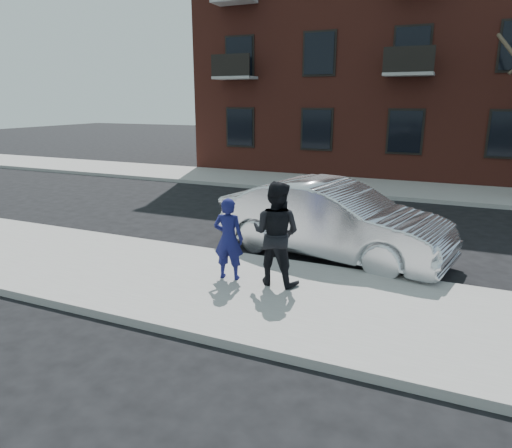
% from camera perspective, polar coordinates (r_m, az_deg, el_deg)
% --- Properties ---
extents(ground, '(100.00, 100.00, 0.00)m').
position_cam_1_polar(ground, '(8.27, 6.58, -9.70)').
color(ground, black).
rests_on(ground, ground).
extents(near_sidewalk, '(50.00, 3.50, 0.15)m').
position_cam_1_polar(near_sidewalk, '(8.02, 6.06, -9.92)').
color(near_sidewalk, gray).
rests_on(near_sidewalk, ground).
extents(near_curb, '(50.00, 0.10, 0.15)m').
position_cam_1_polar(near_curb, '(9.62, 9.33, -5.65)').
color(near_curb, '#999691').
rests_on(near_curb, ground).
extents(far_sidewalk, '(50.00, 3.50, 0.15)m').
position_cam_1_polar(far_sidewalk, '(18.88, 16.75, 4.22)').
color(far_sidewalk, gray).
rests_on(far_sidewalk, ground).
extents(far_curb, '(50.00, 0.10, 0.15)m').
position_cam_1_polar(far_curb, '(17.13, 15.98, 3.20)').
color(far_curb, '#999691').
rests_on(far_curb, ground).
extents(apartment_building, '(24.30, 10.30, 12.30)m').
position_cam_1_polar(apartment_building, '(25.34, 24.72, 20.02)').
color(apartment_building, maroon).
rests_on(apartment_building, ground).
extents(silver_sedan, '(5.49, 2.84, 1.72)m').
position_cam_1_polar(silver_sedan, '(10.42, 9.49, 0.50)').
color(silver_sedan, silver).
rests_on(silver_sedan, ground).
extents(man_hoodie, '(0.63, 0.51, 1.58)m').
position_cam_1_polar(man_hoodie, '(8.63, -3.45, -1.86)').
color(man_hoodie, navy).
rests_on(man_hoodie, near_sidewalk).
extents(man_peacoat, '(0.98, 0.78, 1.93)m').
position_cam_1_polar(man_peacoat, '(8.34, 2.51, -1.19)').
color(man_peacoat, black).
rests_on(man_peacoat, near_sidewalk).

